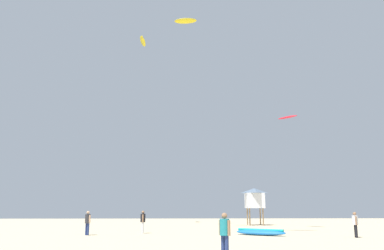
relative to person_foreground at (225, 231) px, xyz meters
name	(u,v)px	position (x,y,z in m)	size (l,w,h in m)	color
person_foreground	(225,231)	(0.00, 0.00, 0.00)	(0.43, 0.47, 1.78)	navy
person_midground	(143,220)	(-4.66, 15.25, -0.03)	(0.39, 0.57, 1.73)	silver
person_left	(355,223)	(10.09, 10.40, -0.05)	(0.38, 0.55, 1.68)	black
person_right	(88,221)	(-8.53, 13.33, -0.03)	(0.47, 0.41, 1.73)	navy
kite_grounded_near	(260,232)	(4.10, 12.80, -0.82)	(3.76, 3.17, 0.50)	blue
lifeguard_tower	(255,198)	(6.88, 28.93, 2.02)	(2.30, 2.30, 4.15)	#8C704C
kite_aloft_2	(186,21)	(-1.26, 21.27, 20.03)	(2.39, 0.97, 0.54)	yellow
kite_aloft_3	(143,41)	(-6.69, 31.73, 22.32)	(0.90, 3.07, 0.77)	yellow
kite_aloft_4	(287,117)	(9.18, 21.98, 9.94)	(1.96, 2.08, 0.38)	red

